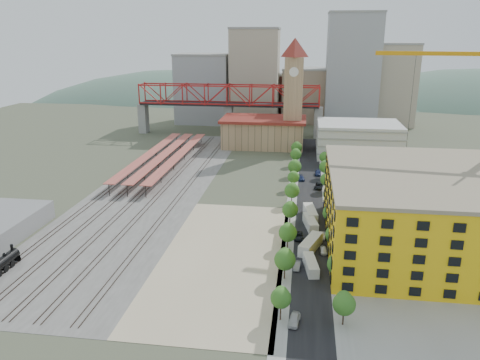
# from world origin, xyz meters

# --- Properties ---
(ground) EXTENTS (400.00, 400.00, 0.00)m
(ground) POSITION_xyz_m (0.00, 0.00, 0.00)
(ground) COLOR #474C38
(ground) RESTS_ON ground
(ballast_strip) EXTENTS (36.00, 165.00, 0.06)m
(ballast_strip) POSITION_xyz_m (-36.00, 17.50, 0.03)
(ballast_strip) COLOR #605E59
(ballast_strip) RESTS_ON ground
(dirt_lot) EXTENTS (28.00, 67.00, 0.06)m
(dirt_lot) POSITION_xyz_m (-4.00, -31.50, 0.03)
(dirt_lot) COLOR tan
(dirt_lot) RESTS_ON ground
(street_asphalt) EXTENTS (12.00, 170.00, 0.06)m
(street_asphalt) POSITION_xyz_m (16.00, 15.00, 0.03)
(street_asphalt) COLOR black
(street_asphalt) RESTS_ON ground
(sidewalk_west) EXTENTS (3.00, 170.00, 0.04)m
(sidewalk_west) POSITION_xyz_m (10.50, 15.00, 0.02)
(sidewalk_west) COLOR gray
(sidewalk_west) RESTS_ON ground
(sidewalk_east) EXTENTS (3.00, 170.00, 0.04)m
(sidewalk_east) POSITION_xyz_m (21.50, 15.00, 0.02)
(sidewalk_east) COLOR gray
(sidewalk_east) RESTS_ON ground
(construction_pad) EXTENTS (50.00, 90.00, 0.06)m
(construction_pad) POSITION_xyz_m (45.00, -20.00, 0.03)
(construction_pad) COLOR gray
(construction_pad) RESTS_ON ground
(rail_tracks) EXTENTS (26.56, 160.00, 0.18)m
(rail_tracks) POSITION_xyz_m (-37.80, 17.50, 0.15)
(rail_tracks) COLOR #382B23
(rail_tracks) RESTS_ON ground
(platform_canopies) EXTENTS (16.00, 80.00, 4.12)m
(platform_canopies) POSITION_xyz_m (-41.00, 45.00, 3.99)
(platform_canopies) COLOR #C2624A
(platform_canopies) RESTS_ON ground
(station_hall) EXTENTS (38.00, 24.00, 13.10)m
(station_hall) POSITION_xyz_m (-5.00, 82.00, 6.67)
(station_hall) COLOR tan
(station_hall) RESTS_ON ground
(clock_tower) EXTENTS (12.00, 12.00, 52.00)m
(clock_tower) POSITION_xyz_m (8.00, 79.99, 28.70)
(clock_tower) COLOR tan
(clock_tower) RESTS_ON ground
(parking_garage) EXTENTS (34.00, 26.00, 14.00)m
(parking_garage) POSITION_xyz_m (36.00, 70.00, 7.00)
(parking_garage) COLOR silver
(parking_garage) RESTS_ON ground
(truss_bridge) EXTENTS (94.00, 9.60, 25.60)m
(truss_bridge) POSITION_xyz_m (-25.00, 105.00, 18.86)
(truss_bridge) COLOR gray
(truss_bridge) RESTS_ON ground
(construction_building) EXTENTS (44.60, 50.60, 18.80)m
(construction_building) POSITION_xyz_m (42.00, -20.00, 9.41)
(construction_building) COLOR yellow
(construction_building) RESTS_ON ground
(street_trees) EXTENTS (15.40, 124.40, 8.00)m
(street_trees) POSITION_xyz_m (16.00, 5.00, 0.00)
(street_trees) COLOR #317122
(street_trees) RESTS_ON ground
(skyline) EXTENTS (133.00, 46.00, 60.00)m
(skyline) POSITION_xyz_m (7.47, 142.31, 22.81)
(skyline) COLOR #9EA0A3
(skyline) RESTS_ON ground
(distant_hills) EXTENTS (647.00, 264.00, 227.00)m
(distant_hills) POSITION_xyz_m (45.28, 260.00, -79.54)
(distant_hills) COLOR #4C6B59
(distant_hills) RESTS_ON ground
(site_trailer_a) EXTENTS (3.64, 8.95, 2.38)m
(site_trailer_a) POSITION_xyz_m (16.00, -35.32, 1.19)
(site_trailer_a) COLOR silver
(site_trailer_a) RESTS_ON ground
(site_trailer_b) EXTENTS (6.00, 10.69, 2.84)m
(site_trailer_b) POSITION_xyz_m (16.00, -25.27, 1.42)
(site_trailer_b) COLOR silver
(site_trailer_b) RESTS_ON ground
(site_trailer_c) EXTENTS (4.25, 9.64, 2.56)m
(site_trailer_c) POSITION_xyz_m (16.00, -11.53, 1.28)
(site_trailer_c) COLOR silver
(site_trailer_c) RESTS_ON ground
(site_trailer_d) EXTENTS (4.19, 10.52, 2.80)m
(site_trailer_d) POSITION_xyz_m (16.00, -4.68, 1.40)
(site_trailer_d) COLOR silver
(site_trailer_d) RESTS_ON ground
(car_0) EXTENTS (2.45, 4.75, 1.54)m
(car_0) POSITION_xyz_m (13.00, -55.79, 0.77)
(car_0) COLOR silver
(car_0) RESTS_ON ground
(car_1) EXTENTS (1.67, 4.08, 1.32)m
(car_1) POSITION_xyz_m (13.00, -35.11, 0.66)
(car_1) COLOR gray
(car_1) RESTS_ON ground
(car_2) EXTENTS (2.81, 5.38, 1.45)m
(car_2) POSITION_xyz_m (13.00, -19.26, 0.72)
(car_2) COLOR black
(car_2) RESTS_ON ground
(car_3) EXTENTS (2.69, 5.14, 1.42)m
(car_3) POSITION_xyz_m (13.00, 31.01, 0.71)
(car_3) COLOR navy
(car_3) RESTS_ON ground
(car_4) EXTENTS (1.69, 3.96, 1.33)m
(car_4) POSITION_xyz_m (19.00, -26.59, 0.67)
(car_4) COLOR white
(car_4) RESTS_ON ground
(car_5) EXTENTS (1.61, 4.08, 1.32)m
(car_5) POSITION_xyz_m (19.00, -18.06, 0.66)
(car_5) COLOR #A7A8AC
(car_5) RESTS_ON ground
(car_6) EXTENTS (3.31, 5.93, 1.57)m
(car_6) POSITION_xyz_m (19.00, 22.42, 0.78)
(car_6) COLOR black
(car_6) RESTS_ON ground
(car_7) EXTENTS (2.22, 5.32, 1.53)m
(car_7) POSITION_xyz_m (19.00, 38.07, 0.77)
(car_7) COLOR navy
(car_7) RESTS_ON ground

